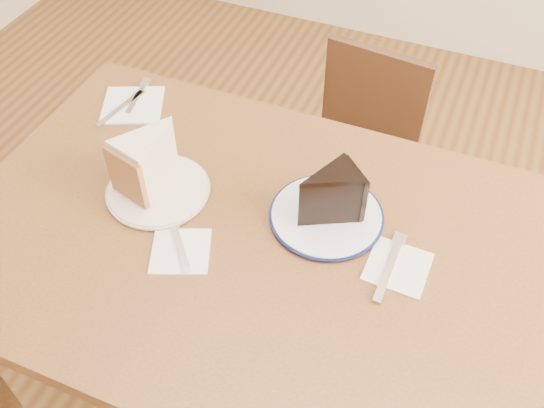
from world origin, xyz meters
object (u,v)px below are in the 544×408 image
Objects in this scene: carrot_cake at (152,159)px; chocolate_cake at (325,199)px; plate_cream at (158,190)px; table at (254,267)px; plate_navy at (326,216)px; chair_far at (352,165)px.

carrot_cake is 1.16× the size of chocolate_cake.
carrot_cake reaches higher than plate_cream.
carrot_cake is 0.37m from chocolate_cake.
carrot_cake is (-0.02, 0.02, 0.06)m from plate_cream.
carrot_cake is (-0.25, 0.06, 0.17)m from table.
plate_navy is at bearing 10.96° from plate_cream.
carrot_cake is at bearing 166.50° from table.
chair_far is 3.36× the size of plate_navy.
table is 0.26m from plate_cream.
chocolate_cake is at bearing 104.33° from chair_far.
table is at bearing -138.35° from plate_navy.
chocolate_cake reaches higher than table.
plate_navy reaches higher than table.
chair_far is 0.75m from carrot_cake.
table is 5.77× the size of plate_cream.
table is 8.92× the size of carrot_cake.
plate_cream is at bearing 52.64° from chocolate_cake.
carrot_cake is (-0.37, -0.04, 0.06)m from plate_navy.
chocolate_cake is (0.07, -0.53, 0.40)m from chair_far.
chair_far is 6.38× the size of chocolate_cake.
chocolate_cake reaches higher than plate_cream.
chocolate_cake is at bearing 39.64° from table.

